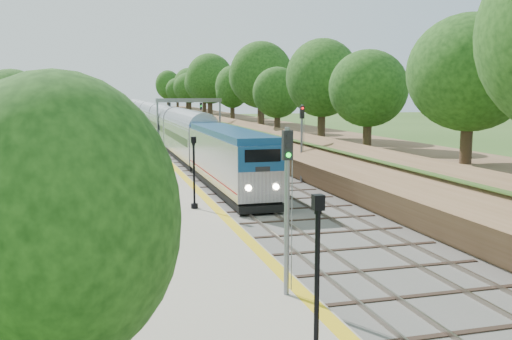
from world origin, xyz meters
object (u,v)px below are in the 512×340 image
object	(u,v)px
station_building	(28,130)
signal_platform	(287,193)
signal_gantry	(189,109)
lamppost_far	(194,177)
signal_farside	(302,135)
lamppost_mid	(317,287)
train	(159,125)

from	to	relation	value
station_building	signal_platform	distance (m)	32.26
signal_gantry	lamppost_far	world-z (taller)	signal_gantry
signal_farside	signal_gantry	bearing A→B (deg)	96.71
signal_gantry	lamppost_far	size ratio (longest dim) A/B	2.03
station_building	lamppost_mid	distance (m)	36.39
signal_farside	signal_platform	bearing A→B (deg)	-111.09
station_building	signal_farside	world-z (taller)	station_building
station_building	lamppost_far	size ratio (longest dim) A/B	2.08
signal_platform	signal_farside	xyz separation A→B (m)	(9.10, 23.60, -0.02)
lamppost_far	signal_platform	xyz separation A→B (m)	(0.64, -14.75, 1.56)
train	signal_gantry	bearing A→B (deg)	-79.79
train	lamppost_mid	bearing A→B (deg)	-92.83
signal_platform	signal_farside	size ratio (longest dim) A/B	0.93
signal_gantry	signal_platform	distance (m)	55.55
lamppost_mid	signal_farside	xyz separation A→B (m)	(9.83, 28.14, 1.51)
signal_gantry	signal_farside	bearing A→B (deg)	-83.29
station_building	lamppost_far	bearing A→B (deg)	-56.05
signal_gantry	train	size ratio (longest dim) A/B	0.07
station_building	signal_platform	size ratio (longest dim) A/B	1.55
lamppost_mid	lamppost_far	xyz separation A→B (m)	(0.09, 19.30, -0.03)
station_building	lamppost_mid	size ratio (longest dim) A/B	2.05
lamppost_far	train	bearing A→B (deg)	86.27
signal_gantry	signal_farside	size ratio (longest dim) A/B	1.41
signal_farside	train	bearing A→B (deg)	97.78
train	signal_platform	bearing A→B (deg)	-92.41
station_building	train	distance (m)	41.21
station_building	signal_gantry	distance (m)	29.94
station_building	signal_farside	bearing A→B (deg)	-18.32
station_building	train	size ratio (longest dim) A/B	0.08
train	lamppost_far	size ratio (longest dim) A/B	27.63
station_building	lamppost_far	distance (m)	18.82
lamppost_mid	signal_farside	bearing A→B (deg)	70.74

